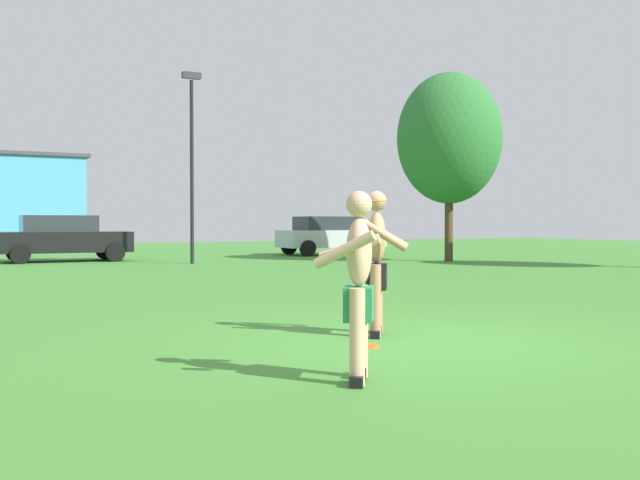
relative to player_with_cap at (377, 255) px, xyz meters
The scene contains 8 objects.
ground_plane 1.11m from the player_with_cap, 80.76° to the right, with size 80.00×80.00×0.00m, color #428433.
player_with_cap is the anchor object (origin of this frame).
player_in_green 2.53m from the player_with_cap, 125.99° to the right, with size 0.70×0.81×1.62m.
frisbee 1.27m from the player_with_cap, 129.62° to the right, with size 0.27×0.27×0.03m, color orange.
car_silver_mid_lot 21.36m from the player_with_cap, 62.91° to the left, with size 4.33×2.08×1.58m.
car_black_far_end 18.75m from the player_with_cap, 92.54° to the left, with size 4.31×2.05×1.58m.
lamp_post 15.93m from the player_with_cap, 80.16° to the left, with size 0.60×0.24×6.19m.
tree_right_field 16.95m from the player_with_cap, 49.20° to the left, with size 3.57×3.57×6.46m.
Camera 1 is at (-4.73, -6.77, 1.36)m, focal length 40.77 mm.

